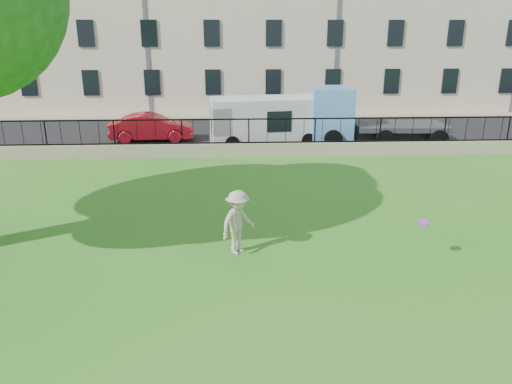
{
  "coord_description": "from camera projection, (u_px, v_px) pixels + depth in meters",
  "views": [
    {
      "loc": [
        -0.73,
        -10.13,
        5.7
      ],
      "look_at": [
        -0.08,
        3.5,
        1.12
      ],
      "focal_mm": 35.0,
      "sensor_mm": 36.0,
      "label": 1
    }
  ],
  "objects": [
    {
      "name": "ground",
      "position": [
        267.0,
        286.0,
        11.44
      ],
      "size": [
        120.0,
        120.0,
        0.0
      ],
      "primitive_type": "plane",
      "color": "#31701A",
      "rests_on": "ground"
    },
    {
      "name": "street",
      "position": [
        246.0,
        134.0,
        27.25
      ],
      "size": [
        60.0,
        9.0,
        0.01
      ],
      "primitive_type": "cube",
      "color": "black",
      "rests_on": "ground"
    },
    {
      "name": "blue_truck",
      "position": [
        377.0,
        116.0,
        24.92
      ],
      "size": [
        6.72,
        2.65,
        2.78
      ],
      "primitive_type": "cube",
      "rotation": [
        0.0,
        0.0,
        -0.05
      ],
      "color": "#5F96DF",
      "rests_on": "street"
    },
    {
      "name": "retaining_wall",
      "position": [
        249.0,
        150.0,
        22.71
      ],
      "size": [
        50.0,
        0.4,
        0.6
      ],
      "primitive_type": "cube",
      "color": "gray",
      "rests_on": "ground"
    },
    {
      "name": "white_van",
      "position": [
        267.0,
        121.0,
        24.75
      ],
      "size": [
        5.73,
        2.81,
        2.31
      ],
      "primitive_type": "cube",
      "rotation": [
        0.0,
        0.0,
        0.12
      ],
      "color": "silver",
      "rests_on": "street"
    },
    {
      "name": "man",
      "position": [
        238.0,
        222.0,
        12.88
      ],
      "size": [
        1.23,
        1.24,
        1.71
      ],
      "primitive_type": "imported",
      "rotation": [
        0.0,
        0.0,
        0.8
      ],
      "color": "#B6AC94",
      "rests_on": "ground"
    },
    {
      "name": "red_sedan",
      "position": [
        152.0,
        127.0,
        25.58
      ],
      "size": [
        4.31,
        1.73,
        1.39
      ],
      "primitive_type": "imported",
      "rotation": [
        0.0,
        0.0,
        1.63
      ],
      "color": "#AD1521",
      "rests_on": "street"
    },
    {
      "name": "building_row",
      "position": [
        241.0,
        7.0,
        35.34
      ],
      "size": [
        56.4,
        10.4,
        13.8
      ],
      "color": "beige",
      "rests_on": "ground"
    },
    {
      "name": "sidewalk",
      "position": [
        244.0,
        117.0,
        32.16
      ],
      "size": [
        60.0,
        1.4,
        0.12
      ],
      "primitive_type": "cube",
      "color": "gray",
      "rests_on": "ground"
    },
    {
      "name": "iron_railing",
      "position": [
        249.0,
        131.0,
        22.44
      ],
      "size": [
        50.0,
        0.05,
        1.13
      ],
      "color": "black",
      "rests_on": "retaining_wall"
    },
    {
      "name": "frisbee",
      "position": [
        424.0,
        222.0,
        12.4
      ],
      "size": [
        0.34,
        0.33,
        0.12
      ],
      "primitive_type": "cylinder",
      "rotation": [
        0.21,
        -0.14,
        0.26
      ],
      "color": "#B028E6"
    }
  ]
}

